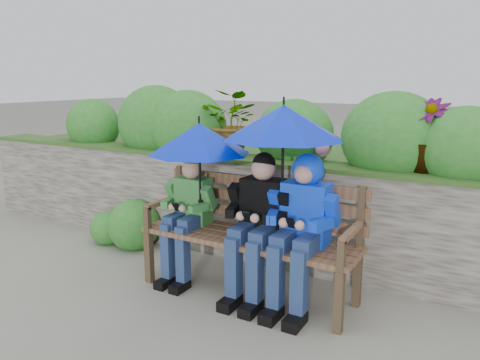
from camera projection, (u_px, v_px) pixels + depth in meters
The scene contains 8 objects.
ground at pixel (234, 287), 4.12m from camera, with size 60.00×60.00×0.00m, color slate.
garden_backdrop at pixel (303, 185), 5.36m from camera, with size 8.00×2.88×1.77m.
park_bench at pixel (252, 228), 3.96m from camera, with size 1.87×0.55×0.99m.
boy_left at pixel (187, 211), 4.17m from camera, with size 0.47×0.54×1.12m.
boy_middle at pixel (258, 219), 3.81m from camera, with size 0.54×0.62×1.22m.
boy_right at pixel (301, 219), 3.62m from camera, with size 0.55×0.67×1.24m.
umbrella_left at pixel (199, 139), 3.97m from camera, with size 0.88×0.88×0.76m.
umbrella_right at pixel (283, 122), 3.60m from camera, with size 0.97×0.97×0.92m.
Camera 1 is at (1.93, -3.30, 1.80)m, focal length 35.00 mm.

